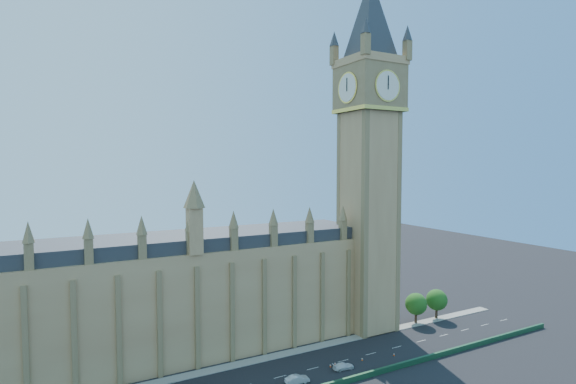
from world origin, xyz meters
TOP-DOWN VIEW (x-y plane):
  - ground at (0.00, 0.00)m, footprint 400.00×400.00m
  - palace_westminster at (-25.00, 22.00)m, footprint 120.00×20.00m
  - elizabeth_tower at (38.00, 13.99)m, footprint 20.59×20.59m
  - kerb_north at (0.00, 9.50)m, footprint 160.00×3.00m
  - tree_east_near at (52.22, 10.08)m, footprint 6.00×6.00m
  - tree_east_far at (60.22, 10.08)m, footprint 6.00×6.00m
  - car_silver at (5.72, -4.15)m, footprint 5.15×2.21m
  - car_white at (17.61, -3.53)m, footprint 4.95×2.43m
  - cone_a at (23.94, -1.95)m, footprint 0.50×0.50m
  - cone_b at (17.07, -1.18)m, footprint 0.61×0.61m
  - cone_c at (31.96, -3.48)m, footprint 0.44×0.44m
  - cone_d at (15.76, -1.25)m, footprint 0.41×0.41m

SIDE VIEW (x-z plane):
  - ground at x=0.00m, z-range 0.00..0.00m
  - kerb_north at x=0.00m, z-range 0.00..0.16m
  - cone_a at x=23.94m, z-range 0.00..0.61m
  - cone_c at x=31.96m, z-range 0.00..0.62m
  - cone_d at x=15.76m, z-range 0.00..0.63m
  - cone_b at x=17.07m, z-range -0.01..0.78m
  - car_white at x=17.61m, z-range 0.00..1.39m
  - car_silver at x=5.72m, z-range 0.00..1.65m
  - tree_east_near at x=52.22m, z-range 1.39..9.89m
  - tree_east_far at x=60.22m, z-range 1.39..9.89m
  - palace_westminster at x=-25.00m, z-range -0.14..27.86m
  - elizabeth_tower at x=38.00m, z-range 2.06..107.06m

